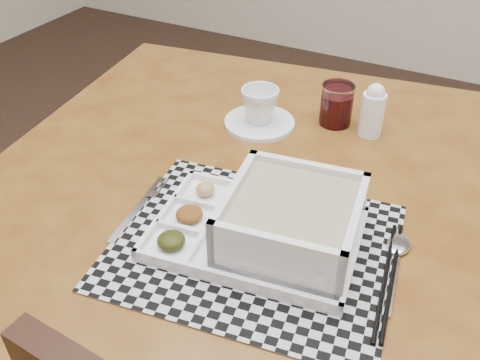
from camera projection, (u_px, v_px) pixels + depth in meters
name	position (u px, v px, depth m)	size (l,w,h in m)	color
dining_table	(275.00, 235.00, 0.99)	(1.25, 1.25, 0.83)	#542A0F
placemat	(254.00, 246.00, 0.84)	(0.43, 0.36, 0.00)	#B4B5BD
serving_tray	(282.00, 225.00, 0.82)	(0.35, 0.26, 0.10)	white
fork	(142.00, 207.00, 0.91)	(0.04, 0.19, 0.00)	silver
spoon	(398.00, 250.00, 0.83)	(0.04, 0.18, 0.01)	silver
chopsticks	(389.00, 279.00, 0.78)	(0.05, 0.24, 0.01)	black
saucer	(259.00, 123.00, 1.14)	(0.15, 0.15, 0.01)	white
cup	(260.00, 105.00, 1.11)	(0.08, 0.08, 0.07)	white
juice_glass	(336.00, 106.00, 1.12)	(0.07, 0.07, 0.09)	white
creamer_bottle	(373.00, 111.00, 1.08)	(0.05, 0.05, 0.12)	white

